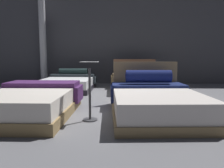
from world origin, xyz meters
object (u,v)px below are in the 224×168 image
at_px(bed_0, 32,102).
at_px(support_pillar, 43,38).
at_px(bed_1, 154,101).
at_px(bed_2, 69,83).
at_px(bed_3, 138,82).
at_px(price_sign, 90,98).

height_order(bed_0, support_pillar, support_pillar).
distance_m(bed_1, bed_2, 3.69).
distance_m(bed_0, bed_1, 2.19).
height_order(bed_3, support_pillar, support_pillar).
bearing_deg(bed_1, price_sign, -163.54).
height_order(bed_0, bed_3, bed_3).
bearing_deg(support_pillar, bed_3, -21.16).
bearing_deg(bed_2, bed_3, 1.63).
bearing_deg(bed_2, support_pillar, 133.19).
distance_m(bed_1, bed_3, 2.99).
relative_size(price_sign, support_pillar, 0.27).
bearing_deg(bed_1, bed_0, 179.60).
bearing_deg(price_sign, bed_2, 108.47).
bearing_deg(support_pillar, bed_0, -73.60).
bearing_deg(support_pillar, bed_1, -51.14).
xyz_separation_m(bed_2, bed_3, (2.19, 0.04, 0.03)).
bearing_deg(support_pillar, price_sign, -63.20).
xyz_separation_m(bed_2, price_sign, (1.11, -3.34, 0.15)).
xyz_separation_m(bed_1, bed_3, (-0.03, 2.99, -0.00)).
xyz_separation_m(bed_0, price_sign, (1.08, -0.29, 0.13)).
relative_size(bed_3, price_sign, 2.25).
height_order(bed_2, support_pillar, support_pillar).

